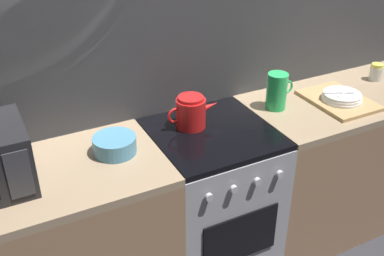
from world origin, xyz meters
The scene contains 8 objects.
back_wall centered at (0.00, 0.32, 1.20)m, with size 3.60×0.05×2.40m.
stove_unit centered at (0.00, 0.00, 0.45)m, with size 0.60×0.63×0.90m.
counter_right centered at (0.90, 0.00, 0.45)m, with size 1.20×0.60×0.90m.
kettle centered at (-0.07, 0.10, 0.98)m, with size 0.28×0.15×0.17m.
mixing_bowl centered at (-0.49, 0.04, 0.94)m, with size 0.20×0.20×0.08m, color teal.
pitcher centered at (0.43, 0.07, 1.00)m, with size 0.16×0.11×0.20m.
dish_pile centered at (0.79, -0.04, 0.92)m, with size 0.30×0.40×0.07m.
spice_jar centered at (1.20, 0.10, 0.95)m, with size 0.08×0.08×0.10m.
Camera 1 is at (-1.00, -1.73, 2.07)m, focal length 43.60 mm.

